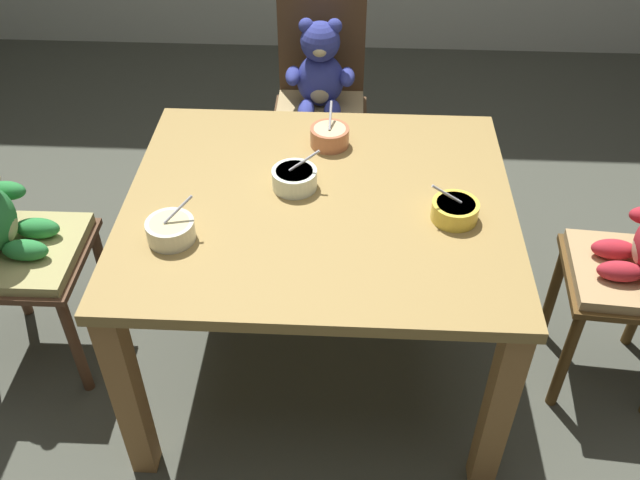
{
  "coord_description": "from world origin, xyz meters",
  "views": [
    {
      "loc": [
        0.08,
        -1.59,
        1.93
      ],
      "look_at": [
        0.0,
        0.05,
        0.51
      ],
      "focal_mm": 38.96,
      "sensor_mm": 36.0,
      "label": 1
    }
  ],
  "objects_px": {
    "dining_table": "(319,228)",
    "porridge_bowl_terracotta_far_center": "(330,136)",
    "porridge_bowl_cream_near_left": "(171,230)",
    "teddy_chair_far_center": "(320,90)",
    "porridge_bowl_yellow_near_right": "(455,210)",
    "porridge_bowl_white_center": "(295,178)",
    "teddy_chair_near_left": "(1,232)"
  },
  "relations": [
    {
      "from": "porridge_bowl_yellow_near_right",
      "to": "porridge_bowl_white_center",
      "type": "distance_m",
      "value": 0.47
    },
    {
      "from": "teddy_chair_far_center",
      "to": "porridge_bowl_cream_near_left",
      "type": "bearing_deg",
      "value": -17.51
    },
    {
      "from": "dining_table",
      "to": "porridge_bowl_terracotta_far_center",
      "type": "bearing_deg",
      "value": 86.34
    },
    {
      "from": "teddy_chair_far_center",
      "to": "dining_table",
      "type": "bearing_deg",
      "value": 2.19
    },
    {
      "from": "porridge_bowl_cream_near_left",
      "to": "porridge_bowl_terracotta_far_center",
      "type": "relative_size",
      "value": 0.98
    },
    {
      "from": "teddy_chair_far_center",
      "to": "porridge_bowl_yellow_near_right",
      "type": "height_order",
      "value": "teddy_chair_far_center"
    },
    {
      "from": "dining_table",
      "to": "teddy_chair_near_left",
      "type": "height_order",
      "value": "teddy_chair_near_left"
    },
    {
      "from": "teddy_chair_far_center",
      "to": "teddy_chair_near_left",
      "type": "distance_m",
      "value": 1.32
    },
    {
      "from": "porridge_bowl_white_center",
      "to": "porridge_bowl_yellow_near_right",
      "type": "bearing_deg",
      "value": -15.5
    },
    {
      "from": "teddy_chair_far_center",
      "to": "porridge_bowl_yellow_near_right",
      "type": "bearing_deg",
      "value": 22.51
    },
    {
      "from": "porridge_bowl_terracotta_far_center",
      "to": "porridge_bowl_cream_near_left",
      "type": "bearing_deg",
      "value": -129.85
    },
    {
      "from": "teddy_chair_far_center",
      "to": "porridge_bowl_yellow_near_right",
      "type": "distance_m",
      "value": 1.1
    },
    {
      "from": "porridge_bowl_cream_near_left",
      "to": "porridge_bowl_yellow_near_right",
      "type": "xyz_separation_m",
      "value": [
        0.77,
        0.13,
        -0.0
      ]
    },
    {
      "from": "porridge_bowl_yellow_near_right",
      "to": "teddy_chair_near_left",
      "type": "bearing_deg",
      "value": 177.0
    },
    {
      "from": "dining_table",
      "to": "porridge_bowl_white_center",
      "type": "relative_size",
      "value": 7.91
    },
    {
      "from": "teddy_chair_far_center",
      "to": "teddy_chair_near_left",
      "type": "xyz_separation_m",
      "value": [
        -0.95,
        -0.92,
        -0.02
      ]
    },
    {
      "from": "porridge_bowl_yellow_near_right",
      "to": "porridge_bowl_terracotta_far_center",
      "type": "distance_m",
      "value": 0.51
    },
    {
      "from": "teddy_chair_near_left",
      "to": "porridge_bowl_yellow_near_right",
      "type": "distance_m",
      "value": 1.39
    },
    {
      "from": "porridge_bowl_yellow_near_right",
      "to": "porridge_bowl_cream_near_left",
      "type": "bearing_deg",
      "value": -170.63
    },
    {
      "from": "porridge_bowl_terracotta_far_center",
      "to": "teddy_chair_far_center",
      "type": "bearing_deg",
      "value": 95.64
    },
    {
      "from": "porridge_bowl_cream_near_left",
      "to": "porridge_bowl_yellow_near_right",
      "type": "relative_size",
      "value": 0.93
    },
    {
      "from": "porridge_bowl_cream_near_left",
      "to": "porridge_bowl_white_center",
      "type": "height_order",
      "value": "porridge_bowl_white_center"
    },
    {
      "from": "teddy_chair_far_center",
      "to": "porridge_bowl_white_center",
      "type": "bearing_deg",
      "value": -2.57
    },
    {
      "from": "teddy_chair_near_left",
      "to": "porridge_bowl_cream_near_left",
      "type": "bearing_deg",
      "value": -18.65
    },
    {
      "from": "teddy_chair_near_left",
      "to": "teddy_chair_far_center",
      "type": "bearing_deg",
      "value": 43.81
    },
    {
      "from": "teddy_chair_far_center",
      "to": "porridge_bowl_terracotta_far_center",
      "type": "height_order",
      "value": "teddy_chair_far_center"
    },
    {
      "from": "porridge_bowl_cream_near_left",
      "to": "teddy_chair_far_center",
      "type": "bearing_deg",
      "value": 73.04
    },
    {
      "from": "teddy_chair_near_left",
      "to": "porridge_bowl_terracotta_far_center",
      "type": "height_order",
      "value": "teddy_chair_near_left"
    },
    {
      "from": "teddy_chair_near_left",
      "to": "porridge_bowl_cream_near_left",
      "type": "xyz_separation_m",
      "value": [
        0.6,
        -0.2,
        0.2
      ]
    },
    {
      "from": "porridge_bowl_white_center",
      "to": "porridge_bowl_terracotta_far_center",
      "type": "distance_m",
      "value": 0.25
    },
    {
      "from": "porridge_bowl_yellow_near_right",
      "to": "porridge_bowl_white_center",
      "type": "bearing_deg",
      "value": 164.5
    },
    {
      "from": "porridge_bowl_cream_near_left",
      "to": "porridge_bowl_terracotta_far_center",
      "type": "distance_m",
      "value": 0.63
    }
  ]
}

